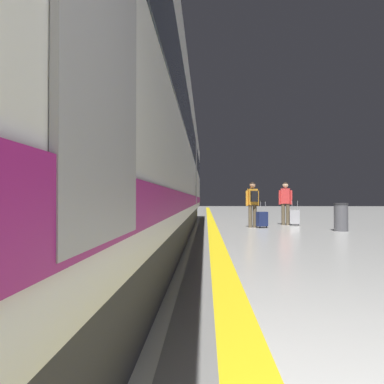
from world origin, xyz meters
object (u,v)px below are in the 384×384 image
suitcase_mid (295,217)px  suitcase_near (262,219)px  passenger_near (253,200)px  waste_bin (341,217)px  passenger_mid (285,200)px  high_speed_train (98,110)px

suitcase_mid → suitcase_near: bearing=-135.7°
passenger_near → waste_bin: (2.66, -1.56, -0.53)m
suitcase_near → passenger_mid: (1.17, 1.64, 0.68)m
suitcase_near → suitcase_mid: size_ratio=0.97×
passenger_near → suitcase_mid: passenger_near is taller
high_speed_train → waste_bin: high_speed_train is taller
passenger_near → suitcase_near: bearing=-27.8°
high_speed_train → passenger_near: high_speed_train is taller
passenger_near → passenger_mid: 2.09m
high_speed_train → suitcase_near: (3.80, 7.99, -2.18)m
passenger_near → suitcase_mid: (1.80, 1.29, -0.65)m
suitcase_mid → waste_bin: (0.86, -2.84, 0.12)m
passenger_mid → suitcase_mid: size_ratio=1.72×
passenger_mid → waste_bin: size_ratio=1.89×
passenger_mid → suitcase_near: bearing=-125.4°
high_speed_train → waste_bin: 9.24m
waste_bin → high_speed_train: bearing=-133.0°
passenger_mid → suitcase_mid: (0.32, -0.19, -0.66)m
high_speed_train → passenger_mid: 10.93m
suitcase_near → waste_bin: suitcase_near is taller
suitcase_near → suitcase_mid: 2.08m
high_speed_train → suitcase_mid: bearing=60.7°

